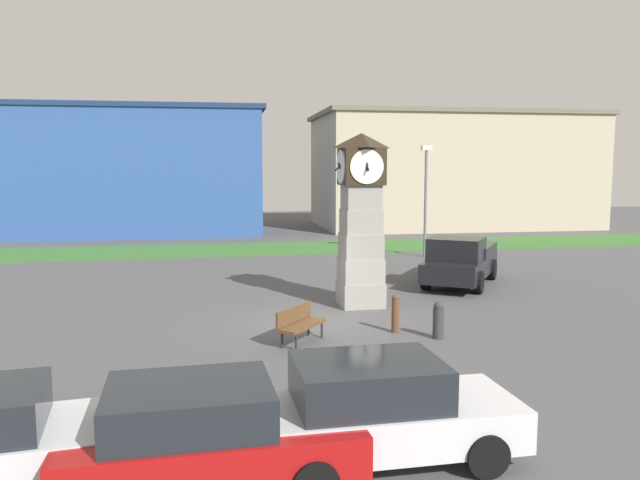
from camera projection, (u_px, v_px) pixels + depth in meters
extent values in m
plane|color=#4C4C4F|center=(312.00, 323.00, 17.57)|extent=(88.08, 88.08, 0.00)
cube|color=gray|center=(360.00, 294.00, 19.78)|extent=(1.33, 1.33, 0.76)
cube|color=gray|center=(361.00, 270.00, 19.69)|extent=(1.27, 1.27, 0.76)
cube|color=gray|center=(361.00, 246.00, 19.60)|extent=(1.20, 1.20, 0.76)
cube|color=gray|center=(361.00, 222.00, 19.51)|extent=(1.14, 1.14, 0.76)
cube|color=gray|center=(361.00, 197.00, 19.42)|extent=(1.08, 1.08, 0.76)
cube|color=#2D2316|center=(361.00, 167.00, 19.31)|extent=(1.27, 1.27, 1.14)
cylinder|color=white|center=(356.00, 167.00, 19.95)|extent=(1.04, 0.04, 1.04)
cube|color=black|center=(356.00, 167.00, 19.98)|extent=(0.06, 0.23, 0.11)
cube|color=black|center=(356.00, 167.00, 19.98)|extent=(0.04, 0.06, 0.39)
cylinder|color=white|center=(367.00, 167.00, 18.67)|extent=(1.04, 0.04, 1.04)
cube|color=black|center=(367.00, 167.00, 18.64)|extent=(0.06, 0.10, 0.24)
cube|color=black|center=(367.00, 167.00, 18.64)|extent=(0.04, 0.34, 0.25)
cylinder|color=white|center=(382.00, 167.00, 19.43)|extent=(0.04, 1.04, 1.04)
cube|color=black|center=(383.00, 167.00, 19.44)|extent=(0.23, 0.06, 0.12)
cube|color=black|center=(383.00, 167.00, 19.44)|extent=(0.08, 0.04, 0.39)
cylinder|color=white|center=(341.00, 167.00, 19.19)|extent=(0.04, 1.04, 1.04)
cube|color=black|center=(340.00, 167.00, 19.18)|extent=(0.12, 0.06, 0.23)
cube|color=black|center=(340.00, 167.00, 19.18)|extent=(0.33, 0.04, 0.28)
pyramid|color=#2D2316|center=(362.00, 141.00, 19.22)|extent=(1.33, 1.33, 0.46)
cylinder|color=#333338|center=(438.00, 323.00, 15.97)|extent=(0.28, 0.28, 0.79)
sphere|color=#333338|center=(439.00, 306.00, 15.92)|extent=(0.26, 0.26, 0.26)
cylinder|color=brown|center=(395.00, 316.00, 16.54)|extent=(0.20, 0.20, 0.92)
sphere|color=brown|center=(396.00, 298.00, 16.49)|extent=(0.18, 0.18, 0.18)
cylinder|color=black|center=(88.00, 436.00, 9.48)|extent=(0.66, 0.28, 0.64)
cube|color=#A51111|center=(213.00, 445.00, 8.60)|extent=(4.11, 1.96, 0.61)
cube|color=#1E2328|center=(189.00, 405.00, 8.46)|extent=(2.28, 1.76, 0.58)
cylinder|color=black|center=(291.00, 428.00, 9.75)|extent=(0.65, 0.24, 0.64)
cylinder|color=black|center=(124.00, 444.00, 9.20)|extent=(0.65, 0.24, 0.64)
cube|color=silver|center=(387.00, 421.00, 9.38)|extent=(3.96, 1.78, 0.63)
cube|color=#1E2328|center=(368.00, 381.00, 9.24)|extent=(2.18, 1.63, 0.64)
cylinder|color=black|center=(441.00, 411.00, 10.45)|extent=(0.64, 0.23, 0.64)
cylinder|color=black|center=(487.00, 455.00, 8.84)|extent=(0.64, 0.23, 0.64)
cylinder|color=black|center=(298.00, 422.00, 9.98)|extent=(0.64, 0.23, 0.64)
cylinder|color=black|center=(318.00, 472.00, 8.36)|extent=(0.64, 0.23, 0.64)
cube|color=black|center=(461.00, 266.00, 23.30)|extent=(4.44, 5.21, 0.70)
cube|color=black|center=(456.00, 249.00, 22.41)|extent=(2.51, 2.49, 0.80)
cube|color=black|center=(466.00, 249.00, 24.14)|extent=(3.16, 3.36, 0.36)
cylinder|color=black|center=(478.00, 282.00, 21.60)|extent=(0.69, 0.82, 0.80)
cylinder|color=black|center=(426.00, 278.00, 22.34)|extent=(0.69, 0.82, 0.80)
cylinder|color=black|center=(492.00, 269.00, 24.32)|extent=(0.69, 0.82, 0.80)
cylinder|color=black|center=(445.00, 266.00, 25.06)|extent=(0.69, 0.82, 0.80)
cube|color=brown|center=(303.00, 325.00, 15.55)|extent=(1.41, 1.55, 0.08)
cube|color=brown|center=(294.00, 314.00, 15.64)|extent=(1.07, 1.27, 0.40)
cylinder|color=#262628|center=(296.00, 341.00, 14.93)|extent=(0.06, 0.06, 0.45)
cylinder|color=#262628|center=(322.00, 329.00, 16.04)|extent=(0.06, 0.06, 0.45)
cylinder|color=#262628|center=(282.00, 339.00, 15.12)|extent=(0.06, 0.06, 0.45)
cylinder|color=#262628|center=(308.00, 327.00, 16.23)|extent=(0.06, 0.06, 0.45)
cylinder|color=slate|center=(425.00, 204.00, 30.28)|extent=(0.14, 0.14, 5.16)
cube|color=silver|center=(427.00, 148.00, 29.96)|extent=(0.50, 0.24, 0.24)
cube|color=#2D5193|center=(117.00, 173.00, 40.24)|extent=(18.50, 7.54, 7.90)
cube|color=navy|center=(115.00, 109.00, 39.76)|extent=(19.06, 7.77, 0.30)
cube|color=#B7A88E|center=(450.00, 172.00, 46.26)|extent=(19.56, 11.09, 7.92)
cube|color=#6E6455|center=(451.00, 116.00, 45.77)|extent=(20.14, 11.42, 0.30)
cube|color=#386B2D|center=(312.00, 247.00, 33.86)|extent=(52.85, 5.34, 0.04)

